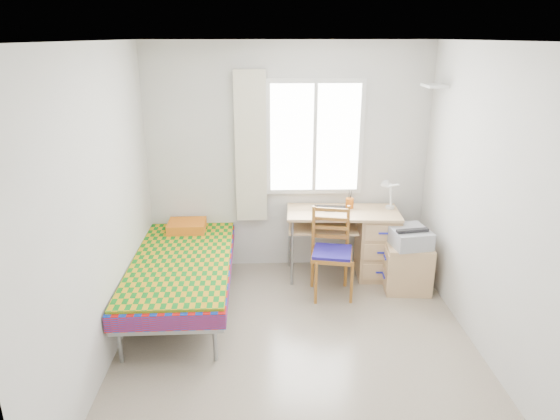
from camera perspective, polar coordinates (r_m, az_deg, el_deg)
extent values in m
plane|color=#BCAD93|center=(4.64, 1.96, -15.34)|extent=(3.50, 3.50, 0.00)
plane|color=white|center=(3.82, 2.42, 18.74)|extent=(3.50, 3.50, 0.00)
plane|color=silver|center=(5.72, 0.91, 5.79)|extent=(3.20, 0.00, 3.20)
plane|color=silver|center=(4.24, -19.93, -0.26)|extent=(0.00, 3.50, 3.50)
plane|color=silver|center=(4.45, 23.16, 0.24)|extent=(0.00, 3.50, 3.50)
cube|color=white|center=(5.67, 4.00, 8.21)|extent=(1.10, 0.04, 1.30)
cube|color=white|center=(5.66, 4.01, 8.19)|extent=(1.00, 0.02, 1.20)
cube|color=white|center=(5.66, 4.01, 8.18)|extent=(0.04, 0.02, 1.20)
cube|color=#F7EECC|center=(5.61, -3.36, 7.07)|extent=(0.35, 0.05, 1.70)
cube|color=white|center=(5.52, 17.24, 13.42)|extent=(0.20, 0.32, 0.03)
cube|color=gray|center=(5.18, -11.04, -7.19)|extent=(0.97, 2.10, 0.06)
cube|color=#B90F0C|center=(5.15, -11.10, -6.36)|extent=(1.01, 2.13, 0.15)
cube|color=#C38F0D|center=(5.09, -11.19, -5.61)|extent=(0.99, 2.00, 0.03)
cube|color=#DBAE73|center=(6.00, -9.79, -0.55)|extent=(1.00, 0.07, 0.57)
cube|color=orange|center=(5.77, -10.60, -1.81)|extent=(0.42, 0.36, 0.10)
cylinder|color=gray|center=(4.56, -17.81, -14.51)|extent=(0.04, 0.04, 0.33)
cylinder|color=gray|center=(6.07, -5.87, -4.82)|extent=(0.04, 0.04, 0.33)
cube|color=#DBAE73|center=(5.63, 7.22, -0.29)|extent=(1.28, 0.64, 0.03)
cube|color=tan|center=(5.85, 11.00, -3.84)|extent=(0.47, 0.58, 0.75)
cube|color=tan|center=(5.65, 4.86, -1.86)|extent=(0.79, 0.57, 0.02)
cylinder|color=gray|center=(5.49, 1.39, -5.02)|extent=(0.03, 0.03, 0.75)
cylinder|color=gray|center=(5.92, 1.12, -3.14)|extent=(0.03, 0.03, 0.75)
cube|color=#985A1D|center=(5.27, 5.98, -5.16)|extent=(0.49, 0.49, 0.04)
cube|color=navy|center=(5.26, 5.99, -4.85)|extent=(0.46, 0.46, 0.04)
cube|color=#985A1D|center=(5.33, 5.82, -1.52)|extent=(0.37, 0.10, 0.41)
cylinder|color=#985A1D|center=(5.19, 4.12, -8.37)|extent=(0.03, 0.03, 0.46)
cylinder|color=#985A1D|center=(5.46, 7.65, -4.21)|extent=(0.04, 0.04, 0.94)
cube|color=tan|center=(5.62, 14.35, -6.33)|extent=(0.51, 0.47, 0.53)
cube|color=#DBAE73|center=(5.51, 12.01, -5.31)|extent=(0.04, 0.39, 0.19)
cube|color=#DBAE73|center=(5.60, 11.85, -7.36)|extent=(0.04, 0.39, 0.19)
cube|color=#97999E|center=(5.48, 14.52, -2.98)|extent=(0.45, 0.50, 0.18)
cube|color=black|center=(5.45, 14.60, -2.09)|extent=(0.35, 0.40, 0.02)
imported|color=black|center=(5.61, 5.72, 0.03)|extent=(0.38, 0.27, 0.03)
cylinder|color=orange|center=(5.73, 7.95, 0.79)|extent=(0.11, 0.11, 0.11)
cylinder|color=white|center=(5.80, 12.44, 0.31)|extent=(0.10, 0.10, 0.03)
cylinder|color=white|center=(5.76, 12.55, 1.65)|extent=(0.02, 0.12, 0.27)
cylinder|color=white|center=(5.64, 12.64, 2.73)|extent=(0.13, 0.23, 0.11)
cone|color=white|center=(5.52, 12.11, 2.72)|extent=(0.14, 0.15, 0.13)
imported|color=gray|center=(5.66, 5.61, -2.00)|extent=(0.18, 0.24, 0.02)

